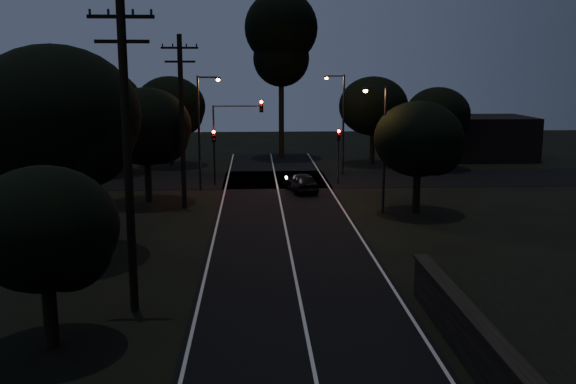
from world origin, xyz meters
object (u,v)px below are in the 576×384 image
signal_left (214,147)px  tall_pine (281,38)px  signal_mast (237,126)px  utility_pole_far (182,119)px  car (301,182)px  streetlight_a (202,125)px  signal_right (338,146)px  utility_pole_mid (127,151)px  streetlight_b (341,117)px  streetlight_c (382,141)px

signal_left → tall_pine: bearing=69.5°
signal_left → signal_mast: 2.26m
signal_mast → tall_pine: bearing=75.4°
utility_pole_far → car: 10.24m
utility_pole_far → signal_mast: 8.64m
signal_mast → streetlight_a: (-2.39, -1.99, 0.30)m
streetlight_a → signal_right: bearing=11.3°
utility_pole_far → utility_pole_mid: bearing=-90.0°
utility_pole_mid → streetlight_a: utility_pole_mid is taller
signal_mast → streetlight_b: (8.22, 4.01, 0.30)m
signal_left → streetlight_c: 14.52m
car → streetlight_c: bearing=110.3°
signal_left → signal_right: same height
utility_pole_mid → signal_mast: 25.22m
utility_pole_mid → streetlight_c: bearing=51.7°
utility_pole_far → signal_mast: size_ratio=1.68×
tall_pine → utility_pole_far: bearing=-106.9°
tall_pine → signal_mast: size_ratio=2.51×
utility_pole_mid → streetlight_b: (11.31, 29.00, -1.10)m
utility_pole_mid → streetlight_c: 19.15m
utility_pole_far → streetlight_a: utility_pole_far is taller
utility_pole_far → streetlight_b: 16.51m
utility_pole_far → car: utility_pole_far is taller
streetlight_a → tall_pine: bearing=69.6°
signal_left → streetlight_b: bearing=22.0°
signal_right → tall_pine: bearing=103.5°
signal_mast → streetlight_c: streetlight_c is taller
tall_pine → signal_left: (-5.60, -15.01, -8.48)m
utility_pole_far → streetlight_c: 12.05m
tall_pine → streetlight_a: 19.32m
signal_left → streetlight_a: bearing=-109.6°
streetlight_b → streetlight_c: bearing=-87.9°
signal_left → utility_pole_mid: bearing=-93.2°
streetlight_c → car: bearing=121.5°
signal_left → streetlight_a: streetlight_a is taller
utility_pole_mid → tall_pine: tall_pine is taller
tall_pine → streetlight_c: bearing=-79.1°
streetlight_a → utility_pole_mid: bearing=-91.7°
tall_pine → streetlight_b: tall_pine is taller
signal_left → streetlight_b: 10.84m
tall_pine → car: (0.63, -18.13, -10.62)m
tall_pine → signal_mast: 17.01m
signal_right → streetlight_a: (-9.91, -1.99, 1.80)m
utility_pole_mid → streetlight_c: utility_pole_mid is taller
signal_right → streetlight_b: (0.71, 4.01, 1.80)m
signal_left → signal_mast: size_ratio=0.66×
signal_mast → streetlight_b: size_ratio=0.78×
utility_pole_far → signal_mast: bearing=68.9°
signal_mast → car: bearing=-34.5°
utility_pole_far → car: bearing=32.6°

